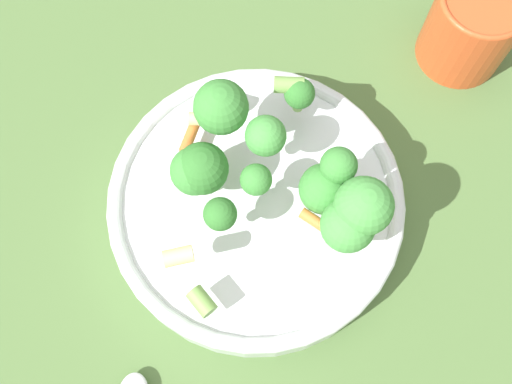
# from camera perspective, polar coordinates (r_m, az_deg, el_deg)

# --- Properties ---
(ground_plane) EXTENTS (3.00, 3.00, 0.00)m
(ground_plane) POSITION_cam_1_polar(r_m,az_deg,el_deg) (0.57, -0.00, -2.18)
(ground_plane) COLOR #4C6B38
(bowl) EXTENTS (0.27, 0.27, 0.05)m
(bowl) POSITION_cam_1_polar(r_m,az_deg,el_deg) (0.55, -0.00, -1.34)
(bowl) COLOR silver
(bowl) RESTS_ON ground_plane
(pasta_salad) EXTENTS (0.19, 0.21, 0.09)m
(pasta_salad) POSITION_cam_1_polar(r_m,az_deg,el_deg) (0.48, 2.16, 1.73)
(pasta_salad) COLOR #8CB766
(pasta_salad) RESTS_ON bowl
(cup) EXTENTS (0.09, 0.09, 0.09)m
(cup) POSITION_cam_1_polar(r_m,az_deg,el_deg) (0.65, 19.84, 14.60)
(cup) COLOR #CC4C23
(cup) RESTS_ON ground_plane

